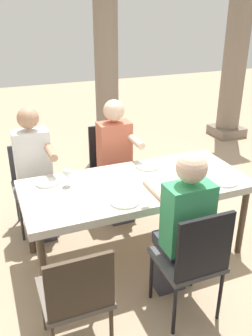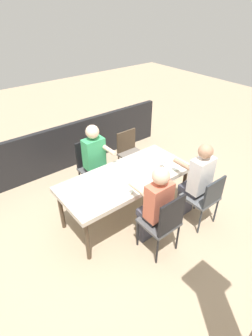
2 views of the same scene
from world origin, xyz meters
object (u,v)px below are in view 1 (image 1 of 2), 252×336
object	(u,v)px
chair_west_north	(34,180)
wine_glass_0	(67,173)
stone_column_centre	(106,55)
chair_mid_north	(111,164)
diner_man_white	(182,226)
diner_guest_third	(35,171)
dining_table	(136,189)
stone_column_far	(236,51)
plate_3	(224,181)
chair_west_south	(77,294)
diner_woman_green	(117,157)
plate_1	(125,201)
chair_mid_south	(193,258)
plate_2	(148,166)
plate_0	(47,183)

from	to	relation	value
chair_west_north	wine_glass_0	xyz separation A→B (m)	(0.21, -0.68, 0.35)
stone_column_centre	chair_mid_north	bearing A→B (deg)	-107.88
diner_man_white	diner_guest_third	world-z (taller)	diner_guest_third
dining_table	stone_column_far	distance (m)	3.82
plate_3	chair_west_south	bearing A→B (deg)	-158.69
diner_woman_green	plate_1	world-z (taller)	diner_woman_green
chair_mid_south	plate_3	distance (m)	0.90
diner_man_white	plate_1	distance (m)	0.50
stone_column_far	diner_man_white	bearing A→B (deg)	-131.15
stone_column_centre	stone_column_far	distance (m)	2.23
stone_column_far	plate_1	bearing A→B (deg)	-137.94
diner_woman_green	plate_1	distance (m)	1.01
diner_man_white	stone_column_centre	size ratio (longest dim) A/B	0.43
dining_table	diner_guest_third	world-z (taller)	diner_guest_third
wine_glass_0	stone_column_centre	bearing A→B (deg)	63.27
chair_mid_south	stone_column_centre	world-z (taller)	stone_column_centre
wine_glass_0	plate_3	bearing A→B (deg)	-19.16
stone_column_far	chair_mid_south	bearing A→B (deg)	-129.54
plate_1	chair_mid_north	bearing A→B (deg)	75.76
chair_mid_north	stone_column_centre	bearing A→B (deg)	72.12
chair_mid_north	plate_2	xyz separation A→B (m)	(0.16, -0.60, 0.20)
chair_mid_north	chair_mid_south	distance (m)	1.73
diner_guest_third	stone_column_centre	size ratio (longest dim) A/B	0.44
chair_west_north	plate_3	distance (m)	1.89
chair_mid_north	diner_woman_green	size ratio (longest dim) A/B	0.75
plate_1	diner_man_white	bearing A→B (deg)	-54.54
plate_0	chair_west_south	bearing A→B (deg)	-92.50
stone_column_far	plate_0	distance (m)	4.23
diner_woman_green	wine_glass_0	world-z (taller)	diner_woman_green
plate_2	plate_3	world-z (taller)	same
diner_woman_green	wine_glass_0	xyz separation A→B (m)	(-0.64, -0.51, 0.16)
dining_table	chair_mid_north	xyz separation A→B (m)	(0.07, 0.87, -0.13)
chair_west_south	plate_2	distance (m)	1.53
dining_table	chair_mid_north	distance (m)	0.88
plate_2	diner_woman_green	bearing A→B (deg)	110.88
plate_0	wine_glass_0	bearing A→B (deg)	-31.81
diner_man_white	diner_guest_third	size ratio (longest dim) A/B	0.99
diner_woman_green	plate_2	world-z (taller)	diner_woman_green
chair_mid_north	diner_woman_green	xyz separation A→B (m)	(0.00, -0.18, 0.15)
chair_west_north	diner_woman_green	xyz separation A→B (m)	(0.85, -0.17, 0.19)
stone_column_far	plate_2	bearing A→B (deg)	-139.60
chair_mid_south	diner_man_white	xyz separation A→B (m)	(-0.00, 0.18, 0.16)
diner_guest_third	chair_west_south	bearing A→B (deg)	-90.11
diner_woman_green	wine_glass_0	size ratio (longest dim) A/B	8.01
chair_mid_south	stone_column_centre	size ratio (longest dim) A/B	0.31
plate_0	dining_table	bearing A→B (deg)	-20.52
chair_west_south	wine_glass_0	size ratio (longest dim) A/B	5.37
chair_mid_south	dining_table	bearing A→B (deg)	94.64
dining_table	wine_glass_0	size ratio (longest dim) A/B	12.25
wine_glass_0	plate_2	xyz separation A→B (m)	(0.80, 0.09, -0.11)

